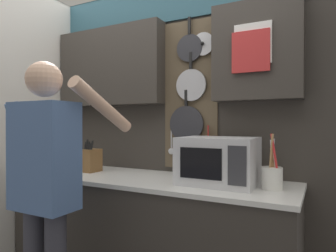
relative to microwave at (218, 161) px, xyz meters
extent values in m
cube|color=#38332D|center=(-0.56, -0.01, -0.64)|extent=(2.13, 0.64, 0.90)
cube|color=white|center=(-0.56, -0.01, -0.17)|extent=(2.16, 0.67, 0.03)
cube|color=#38332D|center=(-0.56, 0.34, 0.17)|extent=(2.73, 0.04, 2.51)
cube|color=#2D5666|center=(-0.56, 0.31, 1.26)|extent=(2.69, 0.02, 0.32)
cube|color=#38332D|center=(-1.09, 0.24, 0.76)|extent=(1.06, 0.16, 0.69)
cube|color=#38332D|center=(0.20, 0.24, 0.76)|extent=(0.61, 0.16, 0.69)
cube|color=brown|center=(-0.33, 0.31, 0.48)|extent=(0.46, 0.01, 1.20)
cylinder|color=#2D2D33|center=(-0.33, 0.28, 0.85)|extent=(0.22, 0.02, 0.22)
cube|color=black|center=(-0.33, 0.28, 1.03)|extent=(0.02, 0.02, 0.14)
cylinder|color=#B7B7BC|center=(-0.32, 0.28, 0.56)|extent=(0.25, 0.02, 0.25)
cube|color=black|center=(-0.32, 0.28, 0.75)|extent=(0.02, 0.02, 0.13)
cylinder|color=#2D2D33|center=(-0.36, 0.28, 0.24)|extent=(0.29, 0.02, 0.29)
cube|color=black|center=(-0.36, 0.28, 0.45)|extent=(0.02, 0.02, 0.13)
cylinder|color=silver|center=(-0.21, 0.28, 0.87)|extent=(0.18, 0.01, 0.18)
sphere|color=black|center=(-0.21, 0.26, 0.87)|extent=(0.03, 0.03, 0.03)
cylinder|color=silver|center=(-0.49, 0.28, 0.13)|extent=(0.01, 0.01, 0.20)
ellipsoid|color=silver|center=(-0.49, 0.28, 0.02)|extent=(0.06, 0.01, 0.05)
cylinder|color=silver|center=(-0.41, 0.28, 0.13)|extent=(0.01, 0.01, 0.20)
ellipsoid|color=silver|center=(-0.41, 0.28, 0.02)|extent=(0.04, 0.01, 0.03)
cylinder|color=silver|center=(-0.33, 0.28, 0.15)|extent=(0.01, 0.01, 0.16)
ellipsoid|color=silver|center=(-0.33, 0.28, 0.05)|extent=(0.05, 0.01, 0.05)
cylinder|color=silver|center=(-0.25, 0.28, 0.13)|extent=(0.01, 0.01, 0.21)
ellipsoid|color=silver|center=(-0.25, 0.28, 0.01)|extent=(0.06, 0.01, 0.05)
cylinder|color=red|center=(-0.17, 0.28, 0.14)|extent=(0.01, 0.01, 0.19)
ellipsoid|color=red|center=(-0.17, 0.28, 0.02)|extent=(0.06, 0.01, 0.05)
cube|color=white|center=(0.19, 0.15, 0.79)|extent=(0.25, 0.02, 0.28)
cube|color=red|center=(0.18, 0.13, 0.74)|extent=(0.25, 0.02, 0.28)
cube|color=silver|center=(-1.66, -0.38, 0.17)|extent=(0.04, 1.60, 2.51)
cube|color=silver|center=(0.00, 0.00, 0.00)|extent=(0.50, 0.37, 0.31)
cube|color=black|center=(-0.05, -0.19, 0.00)|extent=(0.27, 0.01, 0.19)
cube|color=#333338|center=(0.17, -0.19, 0.00)|extent=(0.11, 0.01, 0.23)
cube|color=brown|center=(-1.10, 0.00, -0.06)|extent=(0.11, 0.15, 0.19)
cylinder|color=black|center=(-1.14, -0.03, 0.06)|extent=(0.02, 0.03, 0.06)
cylinder|color=black|center=(-1.12, -0.03, 0.07)|extent=(0.02, 0.03, 0.08)
cylinder|color=black|center=(-1.10, -0.03, 0.07)|extent=(0.02, 0.03, 0.07)
cylinder|color=black|center=(-1.08, -0.03, 0.06)|extent=(0.02, 0.03, 0.05)
cylinder|color=black|center=(-1.07, -0.03, 0.07)|extent=(0.02, 0.03, 0.08)
cylinder|color=white|center=(0.34, 0.00, -0.09)|extent=(0.13, 0.13, 0.14)
cylinder|color=silver|center=(0.34, 0.01, 0.02)|extent=(0.02, 0.06, 0.25)
cylinder|color=silver|center=(0.34, 0.02, 0.03)|extent=(0.04, 0.02, 0.26)
cylinder|color=black|center=(0.34, 0.01, 0.05)|extent=(0.02, 0.02, 0.30)
cylinder|color=silver|center=(0.36, -0.01, 0.02)|extent=(0.05, 0.01, 0.25)
cylinder|color=red|center=(0.36, -0.02, 0.04)|extent=(0.06, 0.04, 0.29)
cylinder|color=tan|center=(0.34, 0.00, 0.00)|extent=(0.03, 0.02, 0.20)
cylinder|color=tan|center=(0.34, -0.01, 0.04)|extent=(0.03, 0.01, 0.29)
cylinder|color=tan|center=(0.35, 0.00, 0.00)|extent=(0.05, 0.05, 0.20)
cube|color=#4C6B9E|center=(-0.82, -0.71, 0.06)|extent=(0.38, 0.22, 0.62)
sphere|color=#DBAD8E|center=(-0.82, -0.71, 0.51)|extent=(0.21, 0.21, 0.21)
cylinder|color=#4C6B9E|center=(-1.05, -0.67, 0.11)|extent=(0.08, 0.26, 0.55)
cylinder|color=#DBAD8E|center=(-0.59, -0.47, 0.35)|extent=(0.08, 0.53, 0.33)
camera|label=1|loc=(0.62, -1.92, 0.25)|focal=32.00mm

